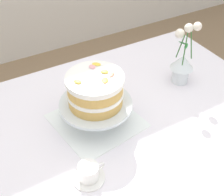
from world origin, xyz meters
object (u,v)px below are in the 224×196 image
object	(u,v)px
dining_table	(124,137)
flower_vase	(182,62)
layer_cake	(95,90)
teacup	(89,173)
cake_stand	(96,106)

from	to	relation	value
dining_table	flower_vase	world-z (taller)	flower_vase
layer_cake	teacup	world-z (taller)	layer_cake
cake_stand	flower_vase	size ratio (longest dim) A/B	0.90
dining_table	cake_stand	xyz separation A→B (m)	(-0.10, 0.06, 0.17)
teacup	cake_stand	bearing A→B (deg)	57.68
dining_table	cake_stand	size ratio (longest dim) A/B	4.83
dining_table	flower_vase	size ratio (longest dim) A/B	4.35
layer_cake	teacup	xyz separation A→B (m)	(-0.15, -0.24, -0.14)
layer_cake	teacup	distance (m)	0.31
layer_cake	teacup	size ratio (longest dim) A/B	1.89
cake_stand	flower_vase	world-z (taller)	flower_vase
flower_vase	teacup	bearing A→B (deg)	-155.37
cake_stand	flower_vase	bearing A→B (deg)	5.72
dining_table	teacup	bearing A→B (deg)	-144.52
dining_table	layer_cake	world-z (taller)	layer_cake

